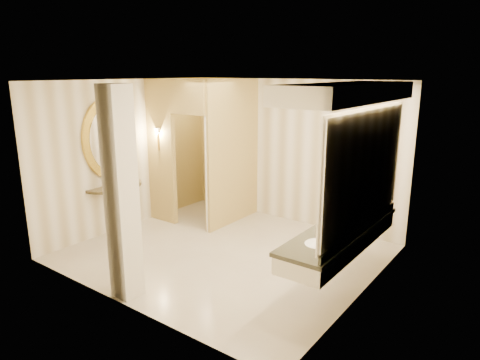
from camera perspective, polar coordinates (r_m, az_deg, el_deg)
name	(u,v)px	position (r m, az deg, el deg)	size (l,w,h in m)	color
floor	(225,252)	(6.99, -1.96, -9.61)	(4.50, 4.50, 0.00)	beige
ceiling	(224,81)	(6.39, -2.17, 13.09)	(4.50, 4.50, 0.00)	silver
wall_back	(290,152)	(8.19, 6.71, 3.77)	(4.50, 0.02, 2.70)	white
wall_front	(118,202)	(5.21, -15.92, -2.84)	(4.50, 0.02, 2.70)	white
wall_left	(129,154)	(8.13, -14.58, 3.33)	(0.02, 4.00, 2.70)	white
wall_right	(368,196)	(5.49, 16.64, -2.00)	(0.02, 4.00, 2.70)	white
toilet_closet	(210,151)	(7.99, -4.09, 3.83)	(1.50, 1.55, 2.70)	#D0C06D
wall_sconce	(158,133)	(8.10, -10.92, 6.24)	(0.14, 0.14, 0.42)	gold
vanity	(347,171)	(5.48, 14.07, 1.16)	(0.75, 2.60, 2.09)	white
console_shelf	(111,158)	(7.85, -16.78, 2.79)	(1.09, 1.09, 2.00)	black
pillar	(121,195)	(5.47, -15.54, -1.98)	(0.31, 0.31, 2.70)	white
tissue_box	(114,185)	(7.69, -16.51, -0.61)	(0.11, 0.11, 0.11)	black
toilet	(236,193)	(8.79, -0.51, -1.73)	(0.45, 0.79, 0.81)	white
soap_bottle_a	(325,231)	(5.36, 11.33, -6.72)	(0.06, 0.06, 0.13)	beige
soap_bottle_b	(347,217)	(5.94, 14.03, -4.79)	(0.09, 0.09, 0.12)	silver
soap_bottle_c	(333,227)	(5.43, 12.28, -6.10)	(0.07, 0.07, 0.19)	#C6B28C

